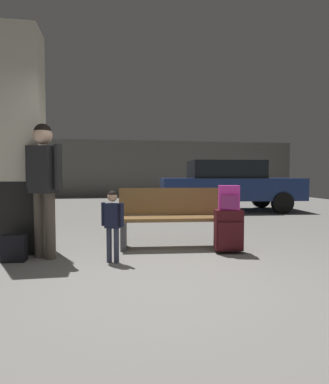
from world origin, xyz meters
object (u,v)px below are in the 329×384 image
(suitcase, at_px, (229,230))
(structural_pillar, at_px, (22,143))
(backpack_dark_floor, at_px, (15,248))
(child, at_px, (112,219))
(backpack_bright, at_px, (229,198))
(bench, at_px, (172,218))
(parked_car_near, at_px, (228,184))
(adult, at_px, (44,176))

(suitcase, bearing_deg, structural_pillar, 168.39)
(backpack_dark_floor, bearing_deg, child, -12.24)
(backpack_bright, relative_size, child, 0.38)
(bench, height_order, suitcase, bench)
(backpack_bright, bearing_deg, child, -171.89)
(bench, bearing_deg, parked_car_near, 59.83)
(bench, height_order, adult, adult)
(structural_pillar, bearing_deg, parked_car_near, 42.95)
(structural_pillar, distance_m, parked_car_near, 6.51)
(bench, distance_m, suitcase, 0.89)
(backpack_bright, distance_m, backpack_dark_floor, 2.88)
(child, height_order, backpack_dark_floor, child)
(backpack_dark_floor, distance_m, parked_car_near, 6.87)
(child, relative_size, backpack_dark_floor, 2.63)
(structural_pillar, distance_m, backpack_dark_floor, 1.48)
(suitcase, xyz_separation_m, backpack_bright, (-0.00, -0.00, 0.45))
(child, height_order, adult, adult)
(bench, bearing_deg, structural_pillar, 178.31)
(structural_pillar, height_order, suitcase, structural_pillar)
(suitcase, distance_m, backpack_bright, 0.45)
(bench, distance_m, backpack_dark_floor, 2.18)
(backpack_bright, bearing_deg, backpack_dark_floor, 179.24)
(suitcase, bearing_deg, child, -171.88)
(backpack_bright, xyz_separation_m, adult, (-2.47, 0.13, 0.31))
(backpack_dark_floor, bearing_deg, backpack_bright, -0.76)
(child, bearing_deg, structural_pillar, 146.97)
(backpack_bright, relative_size, parked_car_near, 0.08)
(bench, relative_size, adult, 0.94)
(structural_pillar, bearing_deg, backpack_bright, -11.62)
(backpack_dark_floor, bearing_deg, bench, 12.94)
(structural_pillar, height_order, adult, structural_pillar)
(structural_pillar, height_order, child, structural_pillar)
(backpack_bright, height_order, parked_car_near, parked_car_near)
(child, bearing_deg, backpack_bright, 8.11)
(bench, relative_size, backpack_bright, 4.82)
(parked_car_near, bearing_deg, backpack_dark_floor, -133.53)
(bench, distance_m, backpack_bright, 0.94)
(structural_pillar, distance_m, suitcase, 3.15)
(structural_pillar, xyz_separation_m, suitcase, (2.85, -0.58, -1.22))
(suitcase, distance_m, parked_car_near, 5.36)
(backpack_bright, bearing_deg, suitcase, 16.67)
(backpack_bright, bearing_deg, bench, 143.59)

